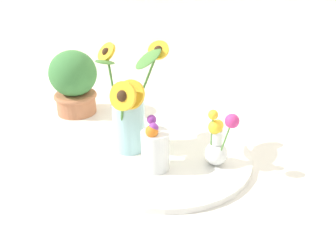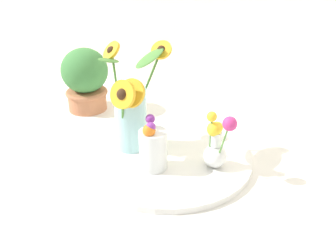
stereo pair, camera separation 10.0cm
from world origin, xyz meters
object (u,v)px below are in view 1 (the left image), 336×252
(serving_tray, at_px, (168,159))
(potted_plant, at_px, (74,82))
(mason_jar_sunflowers, at_px, (129,111))
(vase_small_center, at_px, (155,147))
(vase_bulb_right, at_px, (218,142))

(serving_tray, distance_m, potted_plant, 0.51)
(mason_jar_sunflowers, relative_size, vase_small_center, 2.12)
(mason_jar_sunflowers, xyz_separation_m, vase_small_center, (0.13, -0.04, -0.06))
(mason_jar_sunflowers, distance_m, vase_small_center, 0.15)
(vase_small_center, bearing_deg, potted_plant, 161.91)
(serving_tray, distance_m, mason_jar_sunflowers, 0.19)
(serving_tray, height_order, vase_small_center, vase_small_center)
(serving_tray, bearing_deg, potted_plant, 169.79)
(serving_tray, bearing_deg, mason_jar_sunflowers, -166.02)
(serving_tray, xyz_separation_m, vase_bulb_right, (0.14, 0.05, 0.08))
(serving_tray, xyz_separation_m, mason_jar_sunflowers, (-0.12, -0.03, 0.14))
(mason_jar_sunflowers, distance_m, potted_plant, 0.39)
(serving_tray, distance_m, vase_small_center, 0.11)
(vase_small_center, relative_size, potted_plant, 0.65)
(mason_jar_sunflowers, relative_size, vase_bulb_right, 1.90)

